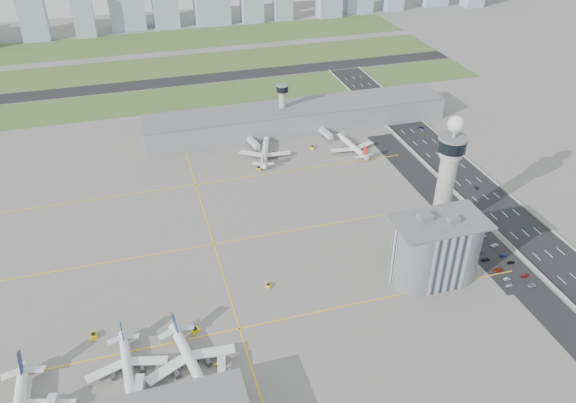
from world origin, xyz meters
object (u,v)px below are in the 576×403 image
object	(u,v)px
tug_3	(268,285)
tug_5	(312,147)
airplane_near_b	(126,364)
car_lot_11	(483,236)
tug_4	(259,168)
car_lot_8	(511,262)
airplane_far_a	(265,148)
jet_bridge_far_0	(249,140)
airplane_near_c	(191,358)
airplane_far_b	(352,143)
car_hw_2	(421,128)
control_tower	(447,173)
car_lot_0	(509,285)
car_lot_4	(479,252)
tug_2	(195,330)
car_hw_1	(476,188)
car_lot_9	(503,255)
car_hw_4	(367,98)
car_lot_10	(495,245)
car_lot_7	(525,276)
jet_bridge_far_1	(321,131)
car_lot_1	(507,279)
admin_building	(435,249)
car_lot_5	(471,244)
tug_1	(221,363)
secondary_tower	(282,103)
jet_bridge_near_2	(222,391)
tug_0	(94,335)
car_lot_3	(486,259)
car_lot_6	(532,285)
car_lot_2	(499,270)

from	to	relation	value
tug_3	tug_5	world-z (taller)	tug_5
airplane_near_b	car_lot_11	world-z (taller)	airplane_near_b
tug_4	car_lot_8	size ratio (longest dim) A/B	1.01
airplane_far_a	jet_bridge_far_0	world-z (taller)	airplane_far_a
airplane_near_c	airplane_far_a	distance (m)	172.96
airplane_far_b	car_hw_2	distance (m)	61.26
control_tower	car_lot_0	xyz separation A→B (m)	(10.29, -46.84, -34.46)
tug_3	car_lot_4	xyz separation A→B (m)	(104.51, -5.63, -0.20)
tug_2	tug_5	distance (m)	171.69
car_lot_4	tug_2	bearing A→B (deg)	85.69
jet_bridge_far_0	car_hw_1	xyz separation A→B (m)	(113.02, -92.16, -2.29)
airplane_near_c	tug_2	world-z (taller)	airplane_near_c
car_lot_4	car_lot_9	bearing A→B (deg)	-128.00
car_hw_4	car_lot_10	bearing A→B (deg)	-97.60
control_tower	car_lot_7	world-z (taller)	control_tower
jet_bridge_far_1	car_lot_7	size ratio (longest dim) A/B	3.23
airplane_near_c	tug_2	distance (m)	19.82
tug_3	car_hw_1	bearing A→B (deg)	-22.09
control_tower	tug_5	size ratio (longest dim) A/B	20.69
jet_bridge_far_1	tug_4	world-z (taller)	jet_bridge_far_1
car_lot_4	car_lot_7	size ratio (longest dim) A/B	0.82
airplane_far_b	car_lot_1	world-z (taller)	airplane_far_b
admin_building	car_lot_7	distance (m)	45.72
admin_building	jet_bridge_far_1	size ratio (longest dim) A/B	3.00
jet_bridge_far_1	car_lot_4	xyz separation A→B (m)	(30.53, -145.87, -2.24)
car_lot_5	tug_3	bearing A→B (deg)	98.91
car_lot_0	car_lot_8	bearing A→B (deg)	-41.73
airplane_near_b	control_tower	bearing A→B (deg)	104.79
tug_1	car_lot_4	distance (m)	137.46
tug_1	car_lot_10	distance (m)	148.67
airplane_near_c	tug_5	world-z (taller)	airplane_near_c
airplane_far_b	car_hw_1	distance (m)	83.07
secondary_tower	car_lot_5	xyz separation A→B (m)	(52.41, -156.73, -18.18)
tug_2	car_lot_5	bearing A→B (deg)	79.12
secondary_tower	jet_bridge_near_2	world-z (taller)	secondary_tower
tug_0	tug_3	bearing A→B (deg)	176.29
car_lot_3	car_lot_8	size ratio (longest dim) A/B	1.16
secondary_tower	airplane_far_b	world-z (taller)	secondary_tower
tug_0	car_lot_5	xyz separation A→B (m)	(180.04, 11.13, -0.41)
airplane_far_a	car_lot_11	distance (m)	143.36
car_lot_4	tug_1	bearing A→B (deg)	94.28
control_tower	car_lot_6	size ratio (longest dim) A/B	14.62
car_lot_1	car_hw_4	bearing A→B (deg)	-6.41
tug_2	car_lot_7	distance (m)	151.30
tug_1	tug_4	xyz separation A→B (m)	(50.60, 143.50, 0.05)
jet_bridge_near_2	jet_bridge_far_1	size ratio (longest dim) A/B	1.00
tug_0	car_lot_3	bearing A→B (deg)	168.51
tug_5	car_lot_2	size ratio (longest dim) A/B	0.66
jet_bridge_far_1	car_lot_4	distance (m)	149.05
airplane_far_a	car_hw_4	world-z (taller)	airplane_far_a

